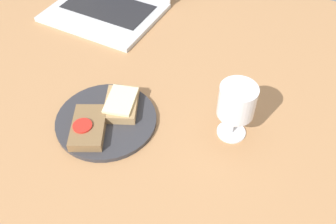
# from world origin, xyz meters

# --- Properties ---
(wooden_table) EXTENTS (1.40, 1.40, 0.03)m
(wooden_table) POSITION_xyz_m (0.00, 0.00, 0.01)
(wooden_table) COLOR #B27F51
(wooden_table) RESTS_ON ground
(plate) EXTENTS (0.23, 0.23, 0.01)m
(plate) POSITION_xyz_m (-0.05, -0.07, 0.04)
(plate) COLOR #333338
(plate) RESTS_ON wooden_table
(sandwich_with_cheese) EXTENTS (0.11, 0.13, 0.03)m
(sandwich_with_cheese) POSITION_xyz_m (-0.04, -0.03, 0.05)
(sandwich_with_cheese) COLOR #A88456
(sandwich_with_cheese) RESTS_ON plate
(sandwich_with_tomato) EXTENTS (0.12, 0.14, 0.03)m
(sandwich_with_tomato) POSITION_xyz_m (-0.07, -0.12, 0.05)
(sandwich_with_tomato) COLOR brown
(sandwich_with_tomato) RESTS_ON plate
(wine_glass) EXTENTS (0.08, 0.08, 0.14)m
(wine_glass) POSITION_xyz_m (0.21, 0.03, 0.12)
(wine_glass) COLOR white
(wine_glass) RESTS_ON wooden_table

